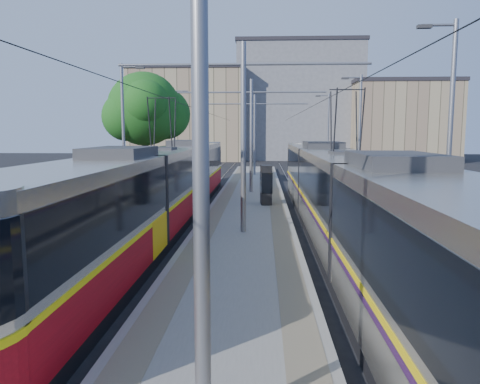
{
  "coord_description": "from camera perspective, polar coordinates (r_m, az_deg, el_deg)",
  "views": [
    {
      "loc": [
        0.72,
        -9.4,
        4.05
      ],
      "look_at": [
        -0.2,
        9.68,
        1.6
      ],
      "focal_mm": 35.0,
      "sensor_mm": 36.0,
      "label": 1
    }
  ],
  "objects": [
    {
      "name": "ground",
      "position": [
        10.26,
        -1.53,
        -15.94
      ],
      "size": [
        160.0,
        160.0,
        0.0
      ],
      "primitive_type": "plane",
      "color": "black",
      "rests_on": "ground"
    },
    {
      "name": "platform",
      "position": [
        26.7,
        1.2,
        -1.09
      ],
      "size": [
        4.0,
        50.0,
        0.3
      ],
      "primitive_type": "cube",
      "color": "gray",
      "rests_on": "ground"
    },
    {
      "name": "tactile_strip_left",
      "position": [
        26.75,
        -1.91,
        -0.74
      ],
      "size": [
        0.7,
        50.0,
        0.01
      ],
      "primitive_type": "cube",
      "color": "gray",
      "rests_on": "platform"
    },
    {
      "name": "tactile_strip_right",
      "position": [
        26.68,
        4.31,
        -0.78
      ],
      "size": [
        0.7,
        50.0,
        0.01
      ],
      "primitive_type": "cube",
      "color": "gray",
      "rests_on": "platform"
    },
    {
      "name": "rails",
      "position": [
        26.72,
        1.2,
        -1.38
      ],
      "size": [
        8.71,
        70.0,
        0.03
      ],
      "color": "gray",
      "rests_on": "ground"
    },
    {
      "name": "tram_left",
      "position": [
        20.72,
        -9.28,
        0.71
      ],
      "size": [
        2.43,
        30.81,
        5.5
      ],
      "color": "black",
      "rests_on": "ground"
    },
    {
      "name": "tram_right",
      "position": [
        16.88,
        12.57,
        -0.34
      ],
      "size": [
        2.43,
        30.95,
        5.5
      ],
      "color": "black",
      "rests_on": "ground"
    },
    {
      "name": "catenary",
      "position": [
        23.57,
        1.03,
        8.46
      ],
      "size": [
        9.2,
        70.0,
        7.0
      ],
      "color": "gray",
      "rests_on": "platform"
    },
    {
      "name": "street_lamps",
      "position": [
        30.41,
        1.43,
        7.55
      ],
      "size": [
        15.18,
        38.22,
        8.0
      ],
      "color": "gray",
      "rests_on": "ground"
    },
    {
      "name": "shelter",
      "position": [
        24.37,
        3.2,
        0.99
      ],
      "size": [
        0.66,
        0.98,
        2.05
      ],
      "rotation": [
        0.0,
        0.0,
        0.11
      ],
      "color": "black",
      "rests_on": "platform"
    },
    {
      "name": "tree",
      "position": [
        34.12,
        -10.94,
        9.72
      ],
      "size": [
        5.67,
        5.24,
        8.23
      ],
      "color": "#382314",
      "rests_on": "ground"
    },
    {
      "name": "building_left",
      "position": [
        70.27,
        -6.09,
        9.31
      ],
      "size": [
        16.32,
        12.24,
        13.1
      ],
      "color": "tan",
      "rests_on": "ground"
    },
    {
      "name": "building_centre",
      "position": [
        73.73,
        6.99,
        10.76
      ],
      "size": [
        18.36,
        14.28,
        17.11
      ],
      "color": "gray",
      "rests_on": "ground"
    },
    {
      "name": "building_right",
      "position": [
        70.12,
        18.93,
        8.16
      ],
      "size": [
        14.28,
        10.2,
        11.12
      ],
      "color": "tan",
      "rests_on": "ground"
    }
  ]
}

